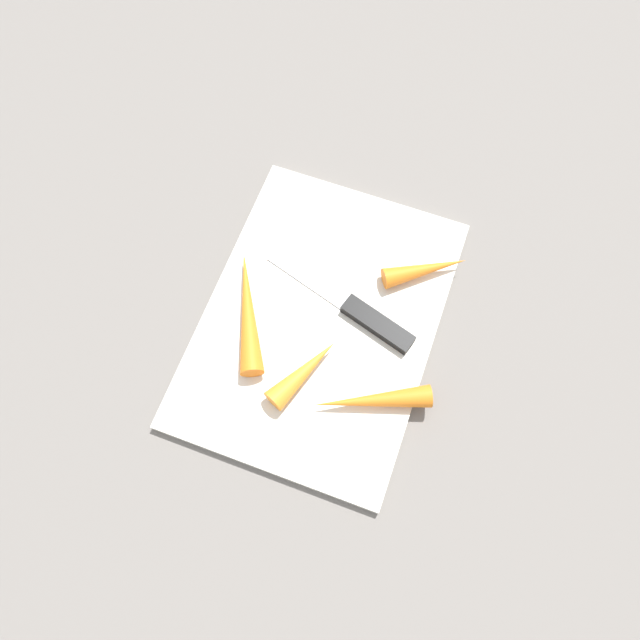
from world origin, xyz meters
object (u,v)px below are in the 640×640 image
Objects in this scene: cutting_board at (320,322)px; carrot_long at (372,400)px; carrot_short at (425,269)px; carrot_longest at (248,310)px; knife at (368,318)px; carrot_shortest at (304,372)px.

cutting_board is 2.84× the size of carrot_long.
carrot_longest is (-0.12, 0.17, 0.00)m from carrot_short.
carrot_longest is (-0.02, 0.08, 0.02)m from cutting_board.
knife is at bearing -93.78° from carrot_long.
carrot_shortest reaches higher than knife.
carrot_shortest is at bearing -152.32° from carrot_short.
knife is 1.96× the size of carrot_short.
knife is 2.06× the size of carrot_shortest.
carrot_shortest is 0.76× the size of carrot_long.
knife reaches higher than cutting_board.
carrot_shortest and carrot_longest have the same top height.
cutting_board is 2.40× the size of carrot_longest.
carrot_long reaches higher than knife.
carrot_short is at bearing -44.46° from cutting_board.
carrot_short is at bearing -117.58° from carrot_long.
cutting_board is 0.08m from carrot_longest.
cutting_board is at bearing -100.64° from carrot_longest.
carrot_short is at bearing -102.67° from knife.
cutting_board is 1.82× the size of knife.
knife is at bearing -2.54° from carrot_shortest.
carrot_longest is (-0.04, 0.13, 0.01)m from knife.
carrot_short is 0.19m from carrot_shortest.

